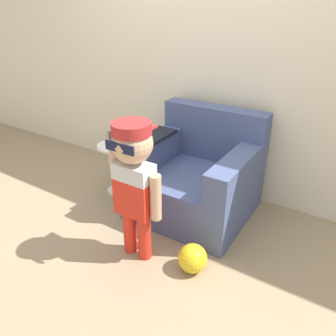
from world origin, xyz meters
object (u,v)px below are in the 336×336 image
Objects in this scene: armchair at (196,178)px; person_child at (134,172)px; toy_ball at (193,258)px; side_table at (117,164)px.

person_child is (-0.07, -0.74, 0.36)m from armchair.
armchair reaches higher than toy_ball.
toy_ball is (0.41, 0.07, -0.57)m from person_child.
person_child is 2.06× the size of side_table.
person_child is at bearing -170.90° from toy_ball.
side_table is 2.43× the size of toy_ball.
armchair is 4.72× the size of toy_ball.
person_child is 5.00× the size of toy_ball.
person_child reaches higher than side_table.
person_child reaches higher than armchair.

